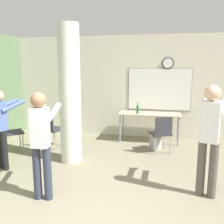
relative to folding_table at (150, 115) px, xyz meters
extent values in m
cube|color=beige|center=(-0.43, 0.47, 0.70)|extent=(8.00, 0.12, 2.80)
cylinder|color=black|center=(0.42, 0.40, 1.35)|extent=(0.30, 0.03, 0.30)
cylinder|color=white|center=(0.42, 0.38, 1.35)|extent=(0.25, 0.01, 0.25)
cube|color=#99999E|center=(0.22, 0.41, 0.65)|extent=(1.71, 0.01, 1.16)
cube|color=white|center=(0.22, 0.40, 0.65)|extent=(1.65, 0.02, 1.10)
cylinder|color=silver|center=(-1.51, -1.73, 0.70)|extent=(0.44, 0.44, 2.80)
cube|color=tan|center=(0.00, 0.00, 0.04)|extent=(1.60, 0.62, 0.03)
cylinder|color=gray|center=(-0.74, -0.25, -0.34)|extent=(0.04, 0.04, 0.73)
cylinder|color=gray|center=(0.74, -0.25, -0.34)|extent=(0.04, 0.04, 0.73)
cylinder|color=gray|center=(-0.74, 0.25, -0.34)|extent=(0.04, 0.04, 0.73)
cylinder|color=gray|center=(0.74, 0.25, -0.34)|extent=(0.04, 0.04, 0.73)
cylinder|color=#1E6B2D|center=(-0.30, -0.11, 0.16)|extent=(0.06, 0.06, 0.21)
cylinder|color=#1E6B2D|center=(-0.30, -0.11, 0.31)|extent=(0.02, 0.02, 0.09)
cylinder|color=#B2B2B7|center=(0.20, -0.57, -0.55)|extent=(0.27, 0.27, 0.31)
cube|color=#2D2D33|center=(0.30, -0.78, -0.25)|extent=(0.57, 0.57, 0.04)
cube|color=#2D2D33|center=(0.38, -0.97, -0.03)|extent=(0.38, 0.18, 0.40)
cylinder|color=#99999E|center=(0.40, -0.54, -0.49)|extent=(0.02, 0.02, 0.43)
cylinder|color=#99999E|center=(0.06, -0.68, -0.49)|extent=(0.02, 0.02, 0.43)
cylinder|color=#99999E|center=(0.53, -0.88, -0.49)|extent=(0.02, 0.02, 0.43)
cylinder|color=#99999E|center=(0.20, -1.01, -0.49)|extent=(0.02, 0.02, 0.43)
cube|color=#2D2D33|center=(-3.08, -1.43, -0.25)|extent=(0.62, 0.62, 0.04)
cube|color=#2D2D33|center=(-3.23, -1.57, -0.03)|extent=(0.29, 0.31, 0.40)
cylinder|color=#99999E|center=(-2.82, -1.44, -0.49)|extent=(0.02, 0.02, 0.43)
cylinder|color=#99999E|center=(-3.07, -1.18, -0.49)|extent=(0.02, 0.02, 0.43)
cylinder|color=#99999E|center=(-3.08, -1.69, -0.49)|extent=(0.02, 0.02, 0.43)
cylinder|color=#99999E|center=(-3.33, -1.42, -0.49)|extent=(0.02, 0.02, 0.43)
cube|color=#2D2D33|center=(-2.27, -0.94, -0.25)|extent=(0.57, 0.57, 0.04)
cube|color=#2D2D33|center=(-2.34, -1.13, -0.03)|extent=(0.38, 0.17, 0.40)
cylinder|color=#99999E|center=(-2.04, -0.84, -0.49)|extent=(0.02, 0.02, 0.43)
cylinder|color=#99999E|center=(-2.37, -0.71, -0.49)|extent=(0.02, 0.02, 0.43)
cylinder|color=#99999E|center=(-2.17, -1.18, -0.49)|extent=(0.02, 0.02, 0.43)
cylinder|color=#99999E|center=(-2.50, -1.05, -0.49)|extent=(0.02, 0.02, 0.43)
cylinder|color=#2D3347|center=(-1.28, -3.27, -0.29)|extent=(0.12, 0.12, 0.82)
cylinder|color=#2D3347|center=(-1.44, -3.28, -0.29)|extent=(0.12, 0.12, 0.82)
cube|color=white|center=(-1.36, -3.28, 0.41)|extent=(0.26, 0.21, 0.58)
sphere|color=#997051|center=(-1.36, -3.28, 0.81)|extent=(0.22, 0.22, 0.22)
cylinder|color=white|center=(-1.25, -3.03, 0.60)|extent=(0.13, 0.52, 0.23)
cylinder|color=white|center=(-1.51, -3.06, 0.60)|extent=(0.13, 0.52, 0.23)
cube|color=white|center=(-1.53, -2.83, 0.60)|extent=(0.05, 0.13, 0.04)
cylinder|color=black|center=(-2.58, -2.45, -0.31)|extent=(0.11, 0.11, 0.78)
cylinder|color=black|center=(-2.72, -2.38, -0.31)|extent=(0.11, 0.11, 0.78)
cube|color=#4C66AD|center=(-2.65, -2.42, 0.35)|extent=(0.28, 0.26, 0.55)
cylinder|color=#4C66AD|center=(-2.44, -2.28, 0.53)|extent=(0.29, 0.47, 0.22)
cylinder|color=#4C66AD|center=(-2.66, -2.16, 0.53)|extent=(0.29, 0.47, 0.22)
cylinder|color=#514C47|center=(1.13, -2.70, -0.27)|extent=(0.13, 0.13, 0.87)
cylinder|color=#514C47|center=(0.97, -2.65, -0.27)|extent=(0.13, 0.13, 0.87)
cube|color=white|center=(1.05, -2.67, 0.47)|extent=(0.30, 0.26, 0.62)
sphere|color=#D8AD8C|center=(1.05, -2.67, 0.90)|extent=(0.24, 0.24, 0.24)
cylinder|color=white|center=(1.25, -2.48, 0.67)|extent=(0.24, 0.55, 0.25)
cylinder|color=white|center=(0.99, -2.40, 0.67)|extent=(0.24, 0.55, 0.25)
cube|color=white|center=(1.05, -2.16, 0.68)|extent=(0.07, 0.13, 0.04)
camera|label=1|loc=(0.40, -6.46, 1.29)|focal=40.00mm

